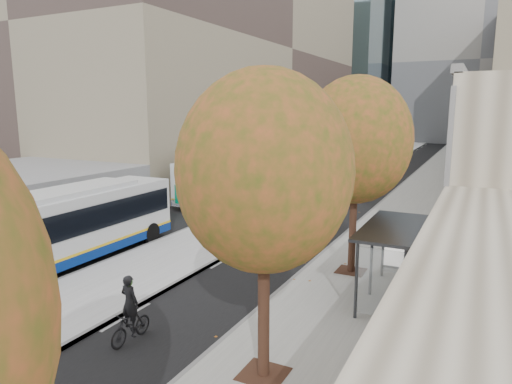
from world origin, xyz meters
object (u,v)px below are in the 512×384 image
Objects in this scene: bus_far at (261,170)px; distant_car at (351,152)px; cyclist at (130,317)px; bus_shelter at (399,239)px.

bus_far is 4.43× the size of distant_car.
cyclist reaches higher than distant_car.
cyclist is 51.70m from distant_car.
distant_car is at bearing 106.97° from bus_shelter.
bus_far reaches higher than bus_shelter.
bus_shelter is at bearing 46.20° from cyclist.
bus_shelter is 1.06× the size of distant_car.
distant_car is (-0.47, 28.30, -0.96)m from bus_far.
bus_shelter is at bearing -48.23° from bus_far.
cyclist is (-6.16, -6.05, -1.47)m from bus_shelter.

